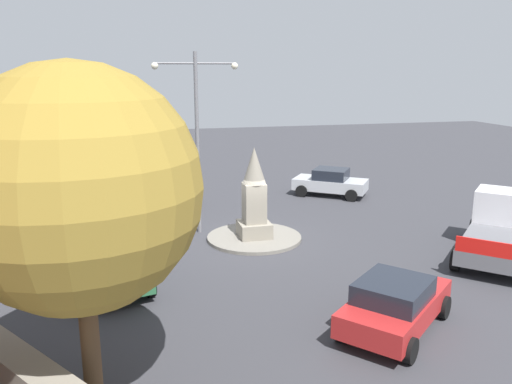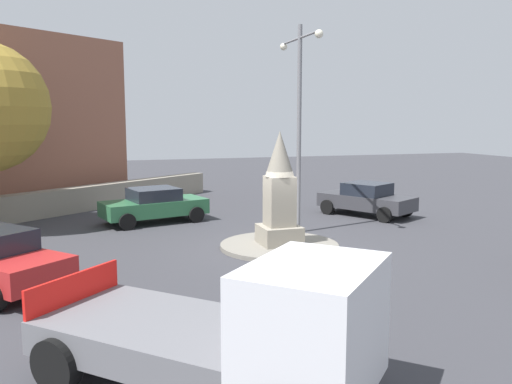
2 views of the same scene
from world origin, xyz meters
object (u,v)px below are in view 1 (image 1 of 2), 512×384
(streetlamp, at_px, (197,126))
(car_red_near_island, at_px, (395,303))
(car_dark_grey_parked_right, at_px, (141,196))
(truck_white_waiting, at_px, (502,228))
(car_silver_parked_left, at_px, (330,182))
(tree_near_wall, at_px, (77,189))
(car_green_far_side, at_px, (109,264))
(monument, at_px, (254,197))

(streetlamp, relative_size, car_red_near_island, 1.79)
(car_dark_grey_parked_right, relative_size, truck_white_waiting, 0.83)
(car_silver_parked_left, bearing_deg, tree_near_wall, 53.32)
(car_dark_grey_parked_right, bearing_deg, car_green_far_side, 81.88)
(car_dark_grey_parked_right, distance_m, tree_near_wall, 15.54)
(monument, xyz_separation_m, streetlamp, (2.02, -1.50, 2.72))
(monument, xyz_separation_m, car_green_far_side, (5.58, 3.28, -1.07))
(monument, height_order, streetlamp, streetlamp)
(car_green_far_side, distance_m, car_silver_parked_left, 14.83)
(tree_near_wall, bearing_deg, streetlamp, -109.01)
(car_green_far_side, xyz_separation_m, car_dark_grey_parked_right, (-1.27, -8.93, 0.00))
(car_red_near_island, relative_size, tree_near_wall, 0.60)
(monument, xyz_separation_m, car_dark_grey_parked_right, (4.31, -5.65, -1.06))
(car_red_near_island, xyz_separation_m, tree_near_wall, (7.56, 1.22, 3.80))
(car_green_far_side, relative_size, car_silver_parked_left, 1.06)
(car_green_far_side, xyz_separation_m, tree_near_wall, (0.18, 6.06, 3.83))
(car_dark_grey_parked_right, xyz_separation_m, tree_near_wall, (1.45, 15.00, 3.83))
(car_green_far_side, bearing_deg, monument, -149.53)
(car_dark_grey_parked_right, bearing_deg, car_silver_parked_left, -176.91)
(streetlamp, bearing_deg, car_silver_parked_left, -149.08)
(truck_white_waiting, bearing_deg, monument, -24.30)
(tree_near_wall, bearing_deg, car_green_far_side, -91.67)
(monument, distance_m, car_green_far_side, 6.56)
(car_green_far_side, distance_m, tree_near_wall, 7.17)
(car_green_far_side, height_order, tree_near_wall, tree_near_wall)
(car_red_near_island, bearing_deg, car_silver_parked_left, -105.65)
(car_green_far_side, bearing_deg, car_silver_parked_left, -140.26)
(car_silver_parked_left, distance_m, tree_near_wall, 19.75)
(car_dark_grey_parked_right, bearing_deg, car_red_near_island, 113.93)
(monument, xyz_separation_m, car_red_near_island, (-1.81, 8.13, -1.04))
(car_dark_grey_parked_right, height_order, truck_white_waiting, truck_white_waiting)
(streetlamp, bearing_deg, car_red_near_island, 111.68)
(car_silver_parked_left, distance_m, car_red_near_island, 14.87)
(car_red_near_island, bearing_deg, monument, -77.46)
(car_red_near_island, bearing_deg, truck_white_waiting, -147.56)
(monument, xyz_separation_m, truck_white_waiting, (-8.53, 3.85, -0.78))
(car_silver_parked_left, height_order, tree_near_wall, tree_near_wall)
(car_dark_grey_parked_right, distance_m, car_red_near_island, 15.07)
(streetlamp, relative_size, truck_white_waiting, 1.41)
(streetlamp, bearing_deg, truck_white_waiting, 153.10)
(streetlamp, bearing_deg, monument, 143.39)
(car_green_far_side, xyz_separation_m, truck_white_waiting, (-14.11, 0.57, 0.28))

